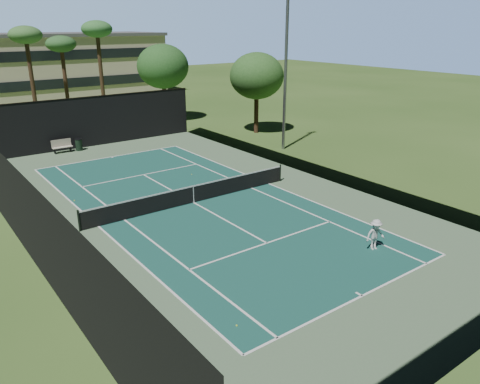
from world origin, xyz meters
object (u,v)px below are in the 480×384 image
(tennis_net, at_px, (193,194))
(trash_bin, at_px, (79,145))
(tennis_ball_a, at_px, (237,326))
(park_bench, at_px, (62,146))
(tennis_ball_b, at_px, (156,202))
(tennis_ball_c, at_px, (192,174))
(player, at_px, (375,235))
(tennis_ball_d, at_px, (74,201))

(tennis_net, distance_m, trash_bin, 15.31)
(tennis_ball_a, relative_size, park_bench, 0.05)
(tennis_ball_b, bearing_deg, tennis_ball_c, 36.92)
(tennis_ball_c, bearing_deg, player, -86.40)
(tennis_ball_b, xyz_separation_m, tennis_ball_d, (-3.60, 2.95, 0.01))
(tennis_ball_d, height_order, park_bench, park_bench)
(tennis_net, height_order, tennis_ball_b, tennis_net)
(tennis_ball_a, xyz_separation_m, tennis_ball_c, (7.36, 15.09, -0.00))
(tennis_ball_d, xyz_separation_m, park_bench, (2.76, 11.16, 0.51))
(tennis_ball_b, distance_m, trash_bin, 13.96)
(tennis_ball_c, xyz_separation_m, trash_bin, (-3.84, 10.75, 0.45))
(tennis_ball_c, bearing_deg, trash_bin, 109.65)
(player, relative_size, tennis_ball_d, 20.24)
(player, distance_m, tennis_ball_d, 16.47)
(trash_bin, bearing_deg, player, -79.25)
(tennis_ball_a, xyz_separation_m, tennis_ball_d, (-0.50, 14.85, 0.00))
(player, xyz_separation_m, park_bench, (-5.99, 25.09, -0.16))
(player, bearing_deg, tennis_ball_c, 109.64)
(player, xyz_separation_m, tennis_ball_a, (-8.25, -0.91, -0.68))
(tennis_ball_a, relative_size, trash_bin, 0.07)
(tennis_net, bearing_deg, player, -70.29)
(tennis_ball_a, distance_m, park_bench, 26.10)
(tennis_ball_c, relative_size, park_bench, 0.04)
(tennis_ball_c, bearing_deg, tennis_ball_d, -178.21)
(trash_bin, bearing_deg, tennis_ball_a, -97.75)
(tennis_ball_b, height_order, tennis_ball_d, tennis_ball_d)
(tennis_ball_c, bearing_deg, tennis_ball_a, -115.98)
(park_bench, bearing_deg, tennis_ball_b, -86.58)
(tennis_ball_a, height_order, tennis_ball_c, tennis_ball_a)
(player, bearing_deg, tennis_net, 125.74)
(tennis_ball_b, bearing_deg, trash_bin, 88.29)
(player, relative_size, tennis_ball_b, 23.95)
(tennis_net, distance_m, player, 10.28)
(tennis_net, distance_m, tennis_ball_a, 11.63)
(tennis_ball_b, bearing_deg, park_bench, 93.42)
(tennis_ball_b, distance_m, tennis_ball_d, 4.66)
(trash_bin, bearing_deg, park_bench, 172.85)
(tennis_ball_b, xyz_separation_m, park_bench, (-0.84, 14.11, 0.52))
(tennis_ball_a, distance_m, tennis_ball_d, 14.85)
(tennis_net, xyz_separation_m, trash_bin, (-1.27, 15.25, -0.08))
(player, relative_size, tennis_ball_a, 20.95)
(tennis_ball_d, distance_m, park_bench, 11.50)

